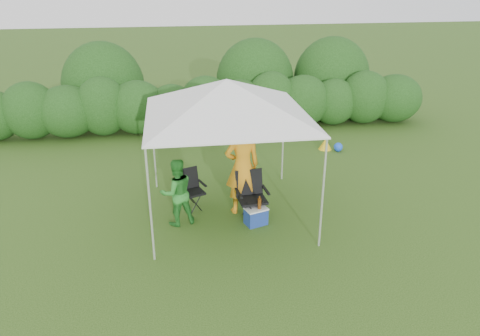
{
  "coord_description": "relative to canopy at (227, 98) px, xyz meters",
  "views": [
    {
      "loc": [
        -1.04,
        -8.09,
        4.73
      ],
      "look_at": [
        0.23,
        0.4,
        1.05
      ],
      "focal_mm": 35.0,
      "sensor_mm": 36.0,
      "label": 1
    }
  ],
  "objects": [
    {
      "name": "bottle",
      "position": [
        0.55,
        -0.58,
        -1.96
      ],
      "size": [
        0.07,
        0.07,
        0.27
      ],
      "primitive_type": "cylinder",
      "color": "#592D0C",
      "rests_on": "cooler"
    },
    {
      "name": "chair_right",
      "position": [
        0.44,
        -0.23,
        -1.9
      ],
      "size": [
        0.66,
        0.61,
        0.99
      ],
      "rotation": [
        0.0,
        0.0,
        0.1
      ],
      "color": "black",
      "rests_on": "ground"
    },
    {
      "name": "canopy",
      "position": [
        0.0,
        0.0,
        0.0
      ],
      "size": [
        3.1,
        3.1,
        2.83
      ],
      "color": "silver",
      "rests_on": "ground"
    },
    {
      "name": "lawn_toy",
      "position": [
        3.26,
        3.25,
        -2.32
      ],
      "size": [
        0.62,
        0.52,
        0.31
      ],
      "color": "yellow",
      "rests_on": "ground"
    },
    {
      "name": "cooler",
      "position": [
        0.49,
        -0.54,
        -2.28
      ],
      "size": [
        0.5,
        0.43,
        0.36
      ],
      "rotation": [
        0.0,
        0.0,
        0.32
      ],
      "color": "navy",
      "rests_on": "ground"
    },
    {
      "name": "ground",
      "position": [
        0.0,
        -0.5,
        -2.46
      ],
      "size": [
        70.0,
        70.0,
        0.0
      ],
      "primitive_type": "plane",
      "color": "#37591C"
    },
    {
      "name": "chair_left",
      "position": [
        -0.76,
        0.39,
        -1.98
      ],
      "size": [
        0.63,
        0.61,
        0.85
      ],
      "rotation": [
        0.0,
        0.0,
        0.36
      ],
      "color": "black",
      "rests_on": "ground"
    },
    {
      "name": "hedge",
      "position": [
        0.1,
        5.5,
        -1.64
      ],
      "size": [
        14.07,
        1.53,
        1.8
      ],
      "color": "#1F4A17",
      "rests_on": "ground"
    },
    {
      "name": "woman",
      "position": [
        -1.04,
        -0.28,
        -1.77
      ],
      "size": [
        0.79,
        0.69,
        1.38
      ],
      "primitive_type": "imported",
      "rotation": [
        0.0,
        0.0,
        3.42
      ],
      "color": "#2A802B",
      "rests_on": "ground"
    },
    {
      "name": "man",
      "position": [
        0.3,
        0.04,
        -1.45
      ],
      "size": [
        0.81,
        0.61,
        2.03
      ],
      "primitive_type": "imported",
      "rotation": [
        0.0,
        0.0,
        3.32
      ],
      "color": "orange",
      "rests_on": "ground"
    }
  ]
}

